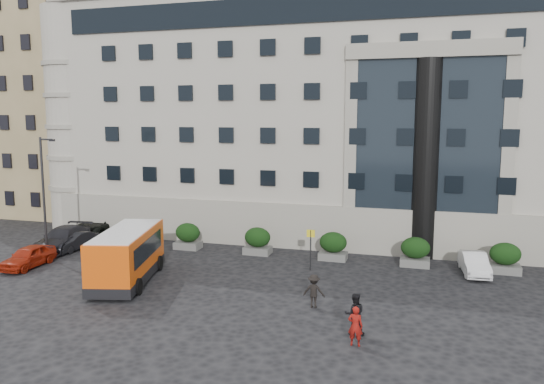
{
  "coord_description": "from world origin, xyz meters",
  "views": [
    {
      "loc": [
        12.11,
        -25.74,
        9.31
      ],
      "look_at": [
        3.57,
        3.24,
        5.0
      ],
      "focal_mm": 35.0,
      "sensor_mm": 36.0,
      "label": 1
    }
  ],
  "objects_px": {
    "parked_car_c": "(63,238)",
    "pedestrian_b": "(355,314)",
    "parked_car_d": "(103,224)",
    "pedestrian_a": "(355,326)",
    "parked_car_b": "(75,241)",
    "hedge_c": "(333,246)",
    "hedge_d": "(415,252)",
    "hedge_b": "(258,241)",
    "white_taxi": "(474,263)",
    "hedge_a": "(188,236)",
    "red_truck": "(95,209)",
    "bus_stop_sign": "(311,243)",
    "street_lamp": "(44,193)",
    "parked_car_a": "(28,257)",
    "hedge_e": "(505,258)",
    "pedestrian_c": "(314,291)",
    "minibus": "(127,253)"
  },
  "relations": [
    {
      "from": "parked_car_d",
      "to": "pedestrian_a",
      "type": "distance_m",
      "value": 27.08
    },
    {
      "from": "hedge_e",
      "to": "red_truck",
      "type": "relative_size",
      "value": 0.34
    },
    {
      "from": "parked_car_d",
      "to": "pedestrian_c",
      "type": "relative_size",
      "value": 3.17
    },
    {
      "from": "parked_car_b",
      "to": "parked_car_c",
      "type": "bearing_deg",
      "value": -166.67
    },
    {
      "from": "parked_car_c",
      "to": "pedestrian_a",
      "type": "height_order",
      "value": "pedestrian_a"
    },
    {
      "from": "hedge_d",
      "to": "parked_car_d",
      "type": "bearing_deg",
      "value": 173.79
    },
    {
      "from": "pedestrian_b",
      "to": "hedge_a",
      "type": "bearing_deg",
      "value": -55.02
    },
    {
      "from": "minibus",
      "to": "pedestrian_a",
      "type": "height_order",
      "value": "minibus"
    },
    {
      "from": "hedge_c",
      "to": "hedge_a",
      "type": "bearing_deg",
      "value": 180.0
    },
    {
      "from": "minibus",
      "to": "pedestrian_b",
      "type": "distance_m",
      "value": 13.9
    },
    {
      "from": "hedge_a",
      "to": "hedge_c",
      "type": "xyz_separation_m",
      "value": [
        10.4,
        0.0,
        0.0
      ]
    },
    {
      "from": "parked_car_d",
      "to": "pedestrian_c",
      "type": "xyz_separation_m",
      "value": [
        19.7,
        -11.59,
        0.1
      ]
    },
    {
      "from": "hedge_d",
      "to": "pedestrian_b",
      "type": "height_order",
      "value": "same"
    },
    {
      "from": "hedge_a",
      "to": "hedge_b",
      "type": "distance_m",
      "value": 5.2
    },
    {
      "from": "pedestrian_b",
      "to": "white_taxi",
      "type": "bearing_deg",
      "value": -131.3
    },
    {
      "from": "hedge_b",
      "to": "parked_car_b",
      "type": "relative_size",
      "value": 0.5
    },
    {
      "from": "pedestrian_c",
      "to": "red_truck",
      "type": "bearing_deg",
      "value": -33.97
    },
    {
      "from": "minibus",
      "to": "pedestrian_b",
      "type": "bearing_deg",
      "value": -30.15
    },
    {
      "from": "minibus",
      "to": "white_taxi",
      "type": "distance_m",
      "value": 20.31
    },
    {
      "from": "hedge_c",
      "to": "hedge_e",
      "type": "height_order",
      "value": "same"
    },
    {
      "from": "street_lamp",
      "to": "hedge_c",
      "type": "bearing_deg",
      "value": 14.67
    },
    {
      "from": "hedge_d",
      "to": "pedestrian_c",
      "type": "xyz_separation_m",
      "value": [
        -4.59,
        -8.94,
        -0.1
      ]
    },
    {
      "from": "pedestrian_a",
      "to": "minibus",
      "type": "bearing_deg",
      "value": -18.54
    },
    {
      "from": "pedestrian_a",
      "to": "pedestrian_c",
      "type": "xyz_separation_m",
      "value": [
        -2.54,
        3.86,
        -0.01
      ]
    },
    {
      "from": "pedestrian_a",
      "to": "hedge_e",
      "type": "bearing_deg",
      "value": -118.13
    },
    {
      "from": "parked_car_b",
      "to": "pedestrian_a",
      "type": "bearing_deg",
      "value": -20.22
    },
    {
      "from": "red_truck",
      "to": "pedestrian_a",
      "type": "relative_size",
      "value": 3.22
    },
    {
      "from": "parked_car_b",
      "to": "parked_car_c",
      "type": "relative_size",
      "value": 0.69
    },
    {
      "from": "bus_stop_sign",
      "to": "red_truck",
      "type": "height_order",
      "value": "red_truck"
    },
    {
      "from": "hedge_e",
      "to": "white_taxi",
      "type": "distance_m",
      "value": 1.97
    },
    {
      "from": "hedge_e",
      "to": "parked_car_b",
      "type": "height_order",
      "value": "hedge_e"
    },
    {
      "from": "parked_car_d",
      "to": "pedestrian_c",
      "type": "bearing_deg",
      "value": -22.42
    },
    {
      "from": "bus_stop_sign",
      "to": "pedestrian_a",
      "type": "xyz_separation_m",
      "value": [
        4.05,
        -10.0,
        -0.89
      ]
    },
    {
      "from": "hedge_e",
      "to": "pedestrian_b",
      "type": "bearing_deg",
      "value": -122.46
    },
    {
      "from": "hedge_e",
      "to": "parked_car_d",
      "type": "height_order",
      "value": "hedge_e"
    },
    {
      "from": "parked_car_c",
      "to": "pedestrian_b",
      "type": "relative_size",
      "value": 2.93
    },
    {
      "from": "hedge_c",
      "to": "hedge_d",
      "type": "bearing_deg",
      "value": 0.0
    },
    {
      "from": "hedge_e",
      "to": "parked_car_d",
      "type": "distance_m",
      "value": 29.62
    },
    {
      "from": "red_truck",
      "to": "parked_car_a",
      "type": "bearing_deg",
      "value": -65.26
    },
    {
      "from": "hedge_b",
      "to": "white_taxi",
      "type": "distance_m",
      "value": 13.85
    },
    {
      "from": "parked_car_d",
      "to": "pedestrian_b",
      "type": "relative_size",
      "value": 2.86
    },
    {
      "from": "white_taxi",
      "to": "pedestrian_b",
      "type": "bearing_deg",
      "value": -123.12
    },
    {
      "from": "hedge_c",
      "to": "parked_car_c",
      "type": "relative_size",
      "value": 0.34
    },
    {
      "from": "parked_car_c",
      "to": "hedge_d",
      "type": "bearing_deg",
      "value": -1.34
    },
    {
      "from": "hedge_d",
      "to": "bus_stop_sign",
      "type": "distance_m",
      "value": 6.76
    },
    {
      "from": "parked_car_a",
      "to": "parked_car_b",
      "type": "distance_m",
      "value": 4.54
    },
    {
      "from": "parked_car_c",
      "to": "white_taxi",
      "type": "distance_m",
      "value": 27.47
    },
    {
      "from": "hedge_a",
      "to": "street_lamp",
      "type": "xyz_separation_m",
      "value": [
        -7.94,
        -4.8,
        3.44
      ]
    },
    {
      "from": "bus_stop_sign",
      "to": "white_taxi",
      "type": "bearing_deg",
      "value": 11.87
    },
    {
      "from": "hedge_d",
      "to": "pedestrian_a",
      "type": "xyz_separation_m",
      "value": [
        -2.05,
        -12.8,
        -0.09
      ]
    }
  ]
}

